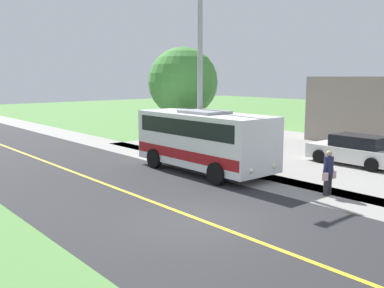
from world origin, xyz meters
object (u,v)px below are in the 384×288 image
shuttle_bus_front (204,138)px  tree_curbside (183,82)px  street_light_pole (198,63)px  pedestrian_with_bags (328,172)px  parked_car_near (356,151)px

shuttle_bus_front → tree_curbside: bearing=-119.8°
street_light_pole → tree_curbside: street_light_pole is taller
shuttle_bus_front → pedestrian_with_bags: shuttle_bus_front is taller
parked_car_near → tree_curbside: bearing=-66.6°
pedestrian_with_bags → street_light_pole: size_ratio=0.18×
street_light_pole → parked_car_near: (-6.24, 4.43, -4.14)m
pedestrian_with_bags → parked_car_near: 6.20m
shuttle_bus_front → street_light_pole: size_ratio=0.78×
street_light_pole → shuttle_bus_front: bearing=67.6°
pedestrian_with_bags → tree_curbside: 11.36m
shuttle_bus_front → street_light_pole: bearing=-112.4°
parked_car_near → shuttle_bus_front: bearing=-28.7°
shuttle_bus_front → pedestrian_with_bags: (-0.76, 5.76, -0.65)m
street_light_pole → tree_curbside: size_ratio=1.51×
street_light_pole → parked_car_near: 8.70m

